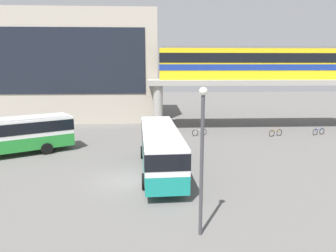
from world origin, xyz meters
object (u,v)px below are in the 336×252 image
object	(u,v)px
station_building	(50,67)
bicycle_brown	(276,133)
train	(255,63)
bus_main	(160,145)
bicycle_silver	(199,132)
bus_secondary	(4,133)
bicycle_blue	(319,132)

from	to	relation	value
station_building	bicycle_brown	size ratio (longest dim) A/B	18.46
train	station_building	bearing A→B (deg)	161.76
train	bicycle_brown	size ratio (longest dim) A/B	13.64
station_building	bus_main	distance (m)	29.96
bus_main	bicycle_silver	distance (m)	12.56
train	bus_secondary	distance (m)	28.03
train	bus_main	size ratio (longest dim) A/B	2.07
bus_main	bicycle_brown	distance (m)	16.93
station_building	bicycle_blue	size ratio (longest dim) A/B	18.55
bicycle_blue	bicycle_silver	distance (m)	13.33
train	bus_main	distance (m)	20.76
train	bus_main	world-z (taller)	train
train	bus_secondary	size ratio (longest dim) A/B	2.13
bicycle_blue	bicycle_silver	world-z (taller)	same
bus_main	train	bearing A→B (deg)	53.57
bicycle_blue	bicycle_silver	size ratio (longest dim) A/B	0.99
station_building	bicycle_blue	xyz separation A→B (m)	(33.44, -13.71, -7.04)
train	bicycle_brown	bearing A→B (deg)	-78.63
train	bus_main	bearing A→B (deg)	-126.43
train	bus_secondary	world-z (taller)	train
bicycle_blue	bus_main	bearing A→B (deg)	-147.68
train	bicycle_brown	distance (m)	9.17
station_building	bus_secondary	size ratio (longest dim) A/B	2.88
station_building	bicycle_silver	bearing A→B (deg)	-33.77
bicycle_silver	bicycle_blue	bearing A→B (deg)	-1.13
station_building	bicycle_blue	bearing A→B (deg)	-22.29
station_building	bus_secondary	bearing A→B (deg)	-83.02
bus_main	bicycle_brown	size ratio (longest dim) A/B	6.58
bus_main	bicycle_blue	size ratio (longest dim) A/B	6.61
bicycle_blue	bicycle_silver	bearing A→B (deg)	178.87
bus_secondary	bicycle_brown	xyz separation A→B (m)	(25.88, 6.41, -1.63)
bus_main	bus_secondary	size ratio (longest dim) A/B	1.03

